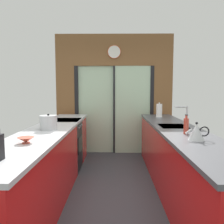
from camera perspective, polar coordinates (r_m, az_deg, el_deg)
ground_plane at (r=3.77m, az=0.45°, el=-17.44°), size 5.04×7.60×0.02m
back_wall_unit at (r=5.27m, az=0.53°, el=6.21°), size 2.64×0.12×2.70m
left_counter_run at (r=3.29m, az=-15.99°, el=-12.28°), size 0.62×3.80×0.92m
right_counter_run at (r=3.44m, az=16.08°, el=-11.52°), size 0.62×3.80×0.92m
sink_faucet at (r=3.60m, az=17.60°, el=-0.24°), size 0.19×0.02×0.30m
oven_range at (r=4.34m, az=-11.72°, el=-7.99°), size 0.60×0.60×0.92m
mixing_bowl at (r=2.51m, az=-20.55°, el=-6.48°), size 0.17×0.17×0.06m
stock_pot at (r=3.25m, az=-15.45°, el=-2.51°), size 0.24×0.24×0.22m
kettle at (r=2.64m, az=20.20°, el=-4.70°), size 0.26×0.18×0.20m
soap_bottle at (r=2.97m, az=17.88°, el=-3.23°), size 0.06×0.06×0.24m
paper_towel_roll at (r=4.62m, az=11.60°, el=0.33°), size 0.13×0.13×0.29m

